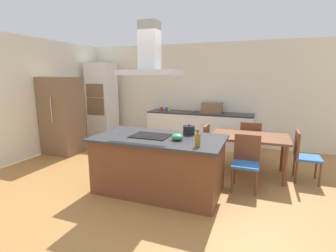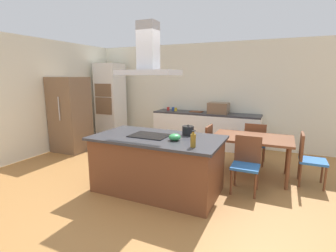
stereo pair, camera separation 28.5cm
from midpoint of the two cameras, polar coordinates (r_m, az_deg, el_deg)
ground at (r=5.55m, az=2.50°, el=-8.09°), size 16.00×16.00×0.00m
wall_back at (r=6.94m, az=7.15°, el=7.14°), size 7.20×0.10×2.70m
wall_left at (r=6.78m, az=-27.97°, el=5.83°), size 0.10×8.80×2.70m
kitchen_island at (r=4.08m, az=-4.11°, el=-8.60°), size 2.04×1.11×0.90m
cooktop at (r=4.01m, az=-5.99°, el=-2.23°), size 0.60×0.44×0.01m
tea_kettle at (r=4.08m, az=2.80°, el=-0.98°), size 0.24×0.19×0.17m
olive_oil_bottle at (r=3.39m, az=4.37°, el=-3.16°), size 0.07×0.07×0.23m
mixing_bowl at (r=3.72m, az=-0.04°, el=-2.53°), size 0.18×0.18×0.10m
back_counter at (r=6.72m, az=5.86°, el=-0.72°), size 2.77×0.62×0.90m
countertop_microwave at (r=6.55m, az=8.75°, el=4.13°), size 0.50×0.38×0.28m
coffee_mug_red at (r=7.03m, az=-2.64°, el=3.95°), size 0.08×0.08×0.09m
coffee_mug_blue at (r=7.01m, az=-1.50°, el=3.93°), size 0.08×0.08×0.09m
coffee_mug_yellow at (r=6.89m, az=-0.92°, el=3.81°), size 0.08×0.08×0.09m
cutting_board at (r=6.76m, az=3.78°, el=3.34°), size 0.34×0.24×0.02m
wall_oven_stack at (r=7.65m, az=-15.77°, el=5.31°), size 0.70×0.66×2.20m
refrigerator at (r=6.58m, az=-24.05°, el=2.17°), size 0.80×0.73×1.82m
dining_table at (r=4.90m, az=16.36°, el=-3.03°), size 1.40×0.90×0.75m
chair_facing_island at (r=4.30m, az=15.54°, el=-7.16°), size 0.42×0.42×0.89m
chair_at_left_end at (r=5.08m, az=5.91°, el=-3.97°), size 0.42×0.42×0.89m
chair_at_right_end at (r=4.96m, az=26.89°, el=-5.52°), size 0.42×0.42×0.89m
chair_facing_back_wall at (r=5.58m, az=16.82°, el=-3.01°), size 0.42×0.42×0.89m
range_hood at (r=3.91m, az=-6.36°, el=15.08°), size 0.90×0.55×0.78m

